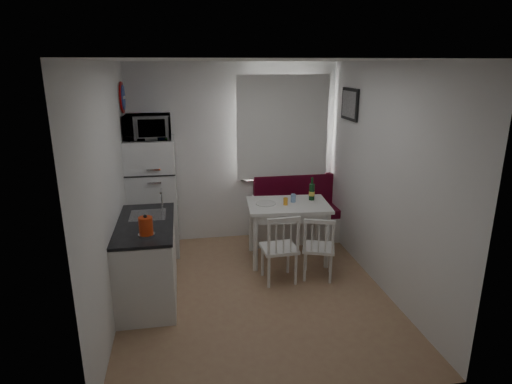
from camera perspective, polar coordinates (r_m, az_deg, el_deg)
floor at (r=5.13m, az=-0.15°, el=-13.29°), size 3.00×3.50×0.02m
ceiling at (r=4.44m, az=-0.18°, el=17.17°), size 3.00×3.50×0.02m
wall_back at (r=6.30m, az=-2.90°, el=5.12°), size 3.00×0.02×2.60m
wall_front at (r=3.01m, az=5.60°, el=-8.21°), size 3.00×0.02×2.60m
wall_left at (r=4.62m, az=-18.84°, el=-0.11°), size 0.02×3.50×2.60m
wall_right at (r=5.08m, az=16.74°, el=1.59°), size 0.02×3.50×2.60m
window at (r=6.34m, az=3.44°, el=8.16°), size 1.22×0.06×1.47m
curtain at (r=6.26m, az=3.60°, el=8.52°), size 1.35×0.02×1.50m
kitchen_counter at (r=5.02m, az=-14.26°, el=-8.70°), size 0.62×1.32×1.16m
wall_sign at (r=5.88m, az=-17.31°, el=11.94°), size 0.03×0.40×0.40m
picture_frame at (r=5.94m, az=12.38°, el=11.37°), size 0.04×0.52×0.42m
bench at (r=6.52m, az=5.51°, el=-3.52°), size 1.34×0.52×0.96m
dining_table at (r=5.69m, az=4.30°, el=-2.39°), size 1.12×0.82×0.80m
chair_left at (r=5.10m, az=3.35°, el=-6.68°), size 0.43×0.42×0.47m
chair_right at (r=5.25m, az=8.68°, el=-6.60°), size 0.48×0.48×0.44m
fridge at (r=6.05m, az=-13.56°, el=-0.63°), size 0.65×0.65×1.62m
microwave at (r=5.80m, az=-14.24°, el=8.41°), size 0.58×0.39×0.32m
kettle at (r=4.42m, az=-14.47°, el=-4.42°), size 0.17×0.17×0.22m
wine_bottle at (r=5.80m, az=7.47°, el=0.43°), size 0.08×0.08×0.31m
drinking_glass_orange at (r=5.59m, az=3.96°, el=-1.26°), size 0.06×0.06×0.10m
drinking_glass_blue at (r=5.71m, az=4.99°, el=-0.81°), size 0.07×0.07×0.11m
plate at (r=5.61m, az=1.31°, el=-1.55°), size 0.26×0.26×0.02m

